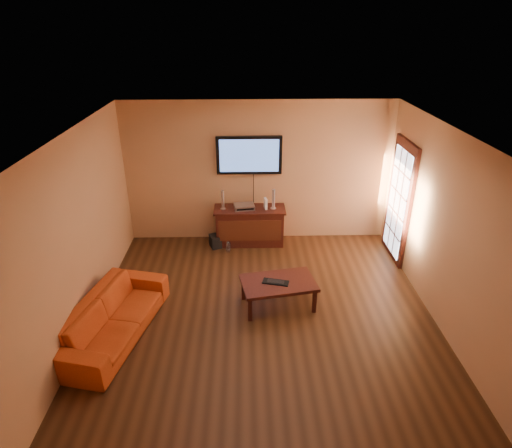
{
  "coord_description": "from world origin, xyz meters",
  "views": [
    {
      "loc": [
        -0.23,
        -5.17,
        4.0
      ],
      "look_at": [
        -0.08,
        0.8,
        1.1
      ],
      "focal_mm": 30.0,
      "sensor_mm": 36.0,
      "label": 1
    }
  ],
  "objects_px": {
    "speaker_left": "(223,201)",
    "keyboard": "(276,282)",
    "sofa": "(112,311)",
    "bottle": "(228,247)",
    "game_console": "(266,204)",
    "media_console": "(250,226)",
    "television": "(249,155)",
    "subwoofer": "(217,241)",
    "speaker_right": "(273,200)",
    "av_receiver": "(244,207)",
    "coffee_table": "(278,285)"
  },
  "relations": [
    {
      "from": "av_receiver",
      "to": "subwoofer",
      "type": "bearing_deg",
      "value": -173.01
    },
    {
      "from": "television",
      "to": "speaker_left",
      "type": "height_order",
      "value": "television"
    },
    {
      "from": "sofa",
      "to": "keyboard",
      "type": "distance_m",
      "value": 2.34
    },
    {
      "from": "coffee_table",
      "to": "subwoofer",
      "type": "height_order",
      "value": "coffee_table"
    },
    {
      "from": "coffee_table",
      "to": "subwoofer",
      "type": "distance_m",
      "value": 2.18
    },
    {
      "from": "speaker_right",
      "to": "keyboard",
      "type": "relative_size",
      "value": 0.93
    },
    {
      "from": "sofa",
      "to": "television",
      "type": "bearing_deg",
      "value": -20.52
    },
    {
      "from": "game_console",
      "to": "subwoofer",
      "type": "xyz_separation_m",
      "value": [
        -0.94,
        -0.14,
        -0.71
      ]
    },
    {
      "from": "media_console",
      "to": "coffee_table",
      "type": "relative_size",
      "value": 1.13
    },
    {
      "from": "av_receiver",
      "to": "subwoofer",
      "type": "height_order",
      "value": "av_receiver"
    },
    {
      "from": "television",
      "to": "speaker_right",
      "type": "height_order",
      "value": "television"
    },
    {
      "from": "television",
      "to": "subwoofer",
      "type": "height_order",
      "value": "television"
    },
    {
      "from": "television",
      "to": "speaker_right",
      "type": "relative_size",
      "value": 3.13
    },
    {
      "from": "sofa",
      "to": "coffee_table",
      "type": "bearing_deg",
      "value": -62.15
    },
    {
      "from": "sofa",
      "to": "bottle",
      "type": "bearing_deg",
      "value": -20.1
    },
    {
      "from": "sofa",
      "to": "keyboard",
      "type": "height_order",
      "value": "sofa"
    },
    {
      "from": "sofa",
      "to": "subwoofer",
      "type": "relative_size",
      "value": 8.27
    },
    {
      "from": "subwoofer",
      "to": "sofa",
      "type": "bearing_deg",
      "value": -137.57
    },
    {
      "from": "subwoofer",
      "to": "game_console",
      "type": "bearing_deg",
      "value": -12.53
    },
    {
      "from": "av_receiver",
      "to": "game_console",
      "type": "bearing_deg",
      "value": -8.69
    },
    {
      "from": "av_receiver",
      "to": "subwoofer",
      "type": "distance_m",
      "value": 0.86
    },
    {
      "from": "speaker_left",
      "to": "bottle",
      "type": "distance_m",
      "value": 0.88
    },
    {
      "from": "subwoofer",
      "to": "media_console",
      "type": "bearing_deg",
      "value": -7.94
    },
    {
      "from": "sofa",
      "to": "bottle",
      "type": "relative_size",
      "value": 8.98
    },
    {
      "from": "bottle",
      "to": "subwoofer",
      "type": "bearing_deg",
      "value": 135.94
    },
    {
      "from": "speaker_left",
      "to": "game_console",
      "type": "relative_size",
      "value": 1.84
    },
    {
      "from": "speaker_left",
      "to": "keyboard",
      "type": "relative_size",
      "value": 0.91
    },
    {
      "from": "keyboard",
      "to": "television",
      "type": "bearing_deg",
      "value": 99.05
    },
    {
      "from": "speaker_right",
      "to": "game_console",
      "type": "xyz_separation_m",
      "value": [
        -0.15,
        -0.0,
        -0.08
      ]
    },
    {
      "from": "speaker_right",
      "to": "av_receiver",
      "type": "relative_size",
      "value": 1.03
    },
    {
      "from": "keyboard",
      "to": "game_console",
      "type": "bearing_deg",
      "value": 91.71
    },
    {
      "from": "speaker_left",
      "to": "keyboard",
      "type": "height_order",
      "value": "speaker_left"
    },
    {
      "from": "speaker_left",
      "to": "av_receiver",
      "type": "distance_m",
      "value": 0.42
    },
    {
      "from": "television",
      "to": "speaker_right",
      "type": "bearing_deg",
      "value": -26.59
    },
    {
      "from": "speaker_right",
      "to": "game_console",
      "type": "bearing_deg",
      "value": -179.43
    },
    {
      "from": "speaker_left",
      "to": "game_console",
      "type": "xyz_separation_m",
      "value": [
        0.8,
        0.0,
        -0.07
      ]
    },
    {
      "from": "media_console",
      "to": "game_console",
      "type": "distance_m",
      "value": 0.55
    },
    {
      "from": "game_console",
      "to": "bottle",
      "type": "distance_m",
      "value": 1.08
    },
    {
      "from": "sofa",
      "to": "game_console",
      "type": "bearing_deg",
      "value": -26.81
    },
    {
      "from": "sofa",
      "to": "speaker_left",
      "type": "distance_m",
      "value": 3.03
    },
    {
      "from": "media_console",
      "to": "television",
      "type": "height_order",
      "value": "television"
    },
    {
      "from": "keyboard",
      "to": "media_console",
      "type": "bearing_deg",
      "value": 99.98
    },
    {
      "from": "keyboard",
      "to": "coffee_table",
      "type": "bearing_deg",
      "value": 27.09
    },
    {
      "from": "television",
      "to": "game_console",
      "type": "relative_size",
      "value": 5.93
    },
    {
      "from": "media_console",
      "to": "game_console",
      "type": "relative_size",
      "value": 6.62
    },
    {
      "from": "coffee_table",
      "to": "sofa",
      "type": "xyz_separation_m",
      "value": [
        -2.31,
        -0.61,
        0.02
      ]
    },
    {
      "from": "media_console",
      "to": "av_receiver",
      "type": "bearing_deg",
      "value": -178.14
    },
    {
      "from": "speaker_left",
      "to": "speaker_right",
      "type": "xyz_separation_m",
      "value": [
        0.95,
        0.0,
        0.01
      ]
    },
    {
      "from": "television",
      "to": "sofa",
      "type": "xyz_separation_m",
      "value": [
        -1.9,
        -2.86,
        -1.31
      ]
    },
    {
      "from": "av_receiver",
      "to": "game_console",
      "type": "xyz_separation_m",
      "value": [
        0.4,
        -0.01,
        0.06
      ]
    }
  ]
}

